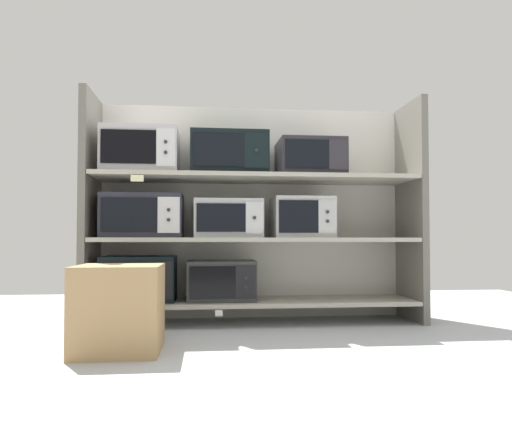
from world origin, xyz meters
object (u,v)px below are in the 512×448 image
at_px(microwave_5, 141,152).
at_px(microwave_2, 143,216).
at_px(microwave_0, 139,279).
at_px(microwave_3, 228,219).
at_px(microwave_1, 221,280).
at_px(shipping_carton, 119,308).
at_px(microwave_7, 310,159).
at_px(microwave_4, 302,218).
at_px(microwave_6, 229,155).

bearing_deg(microwave_5, microwave_2, -0.67).
xyz_separation_m(microwave_0, microwave_3, (0.63, 0.00, 0.43)).
height_order(microwave_1, shipping_carton, shipping_carton).
bearing_deg(microwave_0, microwave_7, 0.00).
height_order(microwave_1, microwave_4, microwave_4).
bearing_deg(microwave_2, microwave_4, -0.00).
bearing_deg(microwave_1, microwave_2, 179.99).
bearing_deg(shipping_carton, microwave_1, 54.94).
distance_m(microwave_1, shipping_carton, 1.00).
height_order(microwave_2, shipping_carton, microwave_2).
distance_m(microwave_5, shipping_carton, 1.29).
xyz_separation_m(microwave_6, shipping_carton, (-0.63, -0.82, -0.99)).
relative_size(microwave_4, microwave_5, 0.82).
distance_m(microwave_0, microwave_6, 1.10).
height_order(microwave_0, microwave_1, microwave_0).
bearing_deg(shipping_carton, microwave_2, 88.91).
relative_size(microwave_3, microwave_4, 1.13).
bearing_deg(microwave_3, microwave_7, -0.02).
xyz_separation_m(microwave_0, microwave_6, (0.64, 0.00, 0.89)).
relative_size(microwave_2, shipping_carton, 1.20).
xyz_separation_m(microwave_0, microwave_4, (1.18, -0.00, 0.44)).
relative_size(microwave_5, microwave_7, 1.11).
bearing_deg(microwave_1, microwave_5, 179.97).
xyz_separation_m(microwave_1, shipping_carton, (-0.57, -0.82, -0.08)).
distance_m(microwave_0, microwave_5, 0.91).
bearing_deg(shipping_carton, microwave_7, 33.70).
height_order(microwave_5, shipping_carton, microwave_5).
height_order(microwave_4, microwave_5, microwave_5).
bearing_deg(microwave_5, microwave_7, -0.01).
height_order(microwave_6, shipping_carton, microwave_6).
relative_size(microwave_1, microwave_5, 0.92).
bearing_deg(microwave_4, microwave_5, 179.99).
xyz_separation_m(microwave_0, microwave_5, (0.01, 0.00, 0.91)).
xyz_separation_m(microwave_3, microwave_5, (-0.62, 0.00, 0.48)).
xyz_separation_m(microwave_3, microwave_6, (0.00, -0.00, 0.47)).
bearing_deg(microwave_1, shipping_carton, -125.06).
distance_m(microwave_0, microwave_3, 0.76).
distance_m(microwave_3, microwave_6, 0.47).
bearing_deg(microwave_5, microwave_6, -0.01).
xyz_separation_m(microwave_0, microwave_1, (0.58, -0.00, -0.02)).
bearing_deg(microwave_4, microwave_2, 180.00).
xyz_separation_m(microwave_2, microwave_4, (1.15, -0.00, -0.01)).
relative_size(microwave_5, microwave_6, 0.96).
distance_m(microwave_4, microwave_5, 1.26).
relative_size(microwave_0, microwave_6, 0.93).
bearing_deg(microwave_5, microwave_1, -0.03).
distance_m(microwave_2, shipping_carton, 0.98).
distance_m(microwave_4, microwave_7, 0.44).
distance_m(microwave_2, microwave_6, 0.76).
relative_size(microwave_3, microwave_6, 0.89).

